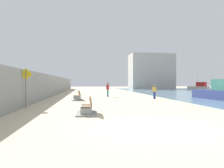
{
  "coord_description": "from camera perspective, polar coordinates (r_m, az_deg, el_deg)",
  "views": [
    {
      "loc": [
        -2.76,
        -7.44,
        1.77
      ],
      "look_at": [
        0.25,
        15.15,
        1.61
      ],
      "focal_mm": 31.5,
      "sensor_mm": 36.0,
      "label": 1
    }
  ],
  "objects": [
    {
      "name": "bench_near",
      "position": [
        11.26,
        -7.24,
        -7.43
      ],
      "size": [
        1.17,
        2.14,
        0.98
      ],
      "color": "gray",
      "rests_on": "ground"
    },
    {
      "name": "person_standing",
      "position": [
        24.58,
        -1.24,
        -1.28
      ],
      "size": [
        0.43,
        0.38,
        1.77
      ],
      "color": "teal",
      "rests_on": "ground"
    },
    {
      "name": "seawall",
      "position": [
        25.88,
        -18.14,
        -0.53
      ],
      "size": [
        0.8,
        64.0,
        2.71
      ],
      "primitive_type": "cube",
      "color": "gray",
      "rests_on": "ground"
    },
    {
      "name": "harbor_building",
      "position": [
        56.56,
        11.31,
        3.55
      ],
      "size": [
        12.0,
        6.0,
        9.75
      ],
      "primitive_type": "cube",
      "color": "#ADAAA3",
      "rests_on": "ground"
    },
    {
      "name": "boat_distant",
      "position": [
        23.1,
        29.38,
        -2.07
      ],
      "size": [
        2.76,
        6.68,
        2.08
      ],
      "color": "navy",
      "rests_on": "water_bay"
    },
    {
      "name": "boat_far_right",
      "position": [
        55.89,
        23.98,
        -0.68
      ],
      "size": [
        4.18,
        5.38,
        6.69
      ],
      "color": "beige",
      "rests_on": "water_bay"
    },
    {
      "name": "bench_far",
      "position": [
        20.11,
        -10.07,
        -3.97
      ],
      "size": [
        1.37,
        2.23,
        0.98
      ],
      "color": "gray",
      "rests_on": "ground"
    },
    {
      "name": "pedestrian_sign",
      "position": [
        14.87,
        -23.72,
        0.23
      ],
      "size": [
        0.85,
        0.08,
        2.78
      ],
      "color": "slate",
      "rests_on": "ground"
    },
    {
      "name": "ground_plane",
      "position": [
        25.65,
        -1.39,
        -3.54
      ],
      "size": [
        120.0,
        120.0,
        0.0
      ],
      "primitive_type": "plane",
      "color": "beige"
    },
    {
      "name": "person_walking",
      "position": [
        21.67,
        12.22,
        -1.96
      ],
      "size": [
        0.41,
        0.39,
        1.53
      ],
      "color": "navy",
      "rests_on": "ground"
    }
  ]
}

